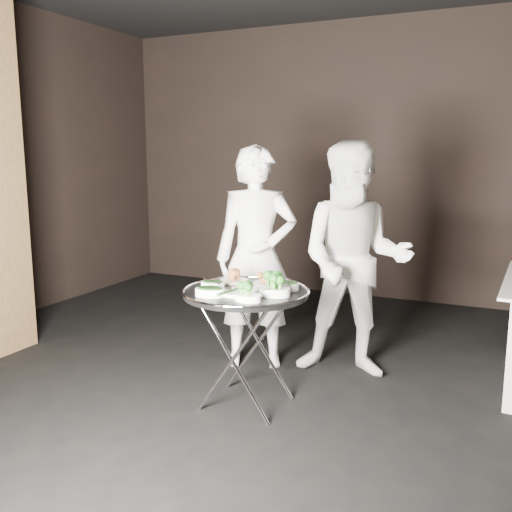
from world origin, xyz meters
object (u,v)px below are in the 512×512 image
at_px(tray_stand, 246,343).
at_px(serving_tray, 246,292).
at_px(waiter_left, 256,257).
at_px(waiter_right, 354,261).

distance_m(tray_stand, serving_tray, 0.33).
xyz_separation_m(tray_stand, serving_tray, (-0.00, 0.00, 0.33)).
bearing_deg(serving_tray, tray_stand, -82.87).
relative_size(serving_tray, waiter_left, 0.48).
bearing_deg(serving_tray, waiter_right, 59.87).
relative_size(tray_stand, waiter_left, 0.44).
bearing_deg(waiter_left, tray_stand, -93.73).
distance_m(waiter_left, waiter_right, 0.73).
distance_m(serving_tray, waiter_right, 0.94).
height_order(serving_tray, waiter_left, waiter_left).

